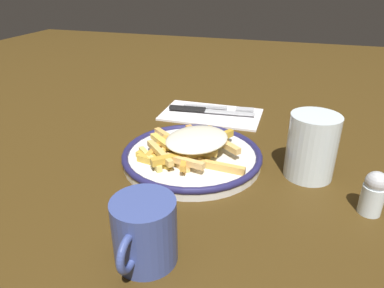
% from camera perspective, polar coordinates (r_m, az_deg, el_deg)
% --- Properties ---
extents(ground_plane, '(2.60, 2.60, 0.00)m').
position_cam_1_polar(ground_plane, '(0.66, 0.00, -2.94)').
color(ground_plane, '#412D10').
extents(plate, '(0.26, 0.26, 0.02)m').
position_cam_1_polar(plate, '(0.65, 0.00, -1.98)').
color(plate, silver).
rests_on(plate, ground_plane).
extents(fries_heap, '(0.18, 0.21, 0.04)m').
position_cam_1_polar(fries_heap, '(0.64, -0.07, 0.03)').
color(fries_heap, '#E0B067').
rests_on(fries_heap, plate).
extents(napkin, '(0.14, 0.24, 0.01)m').
position_cam_1_polar(napkin, '(0.87, 3.12, 4.91)').
color(napkin, white).
rests_on(napkin, ground_plane).
extents(fork, '(0.04, 0.18, 0.01)m').
position_cam_1_polar(fork, '(0.89, 4.36, 5.91)').
color(fork, silver).
rests_on(fork, napkin).
extents(knife, '(0.03, 0.21, 0.01)m').
position_cam_1_polar(knife, '(0.87, 1.90, 5.50)').
color(knife, black).
rests_on(knife, napkin).
extents(water_glass, '(0.08, 0.08, 0.11)m').
position_cam_1_polar(water_glass, '(0.62, 18.74, -0.36)').
color(water_glass, silver).
rests_on(water_glass, ground_plane).
extents(coffee_mug, '(0.10, 0.08, 0.08)m').
position_cam_1_polar(coffee_mug, '(0.44, -7.71, -13.84)').
color(coffee_mug, '#3C4C90').
rests_on(coffee_mug, ground_plane).
extents(salt_shaker, '(0.03, 0.03, 0.07)m').
position_cam_1_polar(salt_shaker, '(0.57, 27.21, -7.02)').
color(salt_shaker, silver).
rests_on(salt_shaker, ground_plane).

